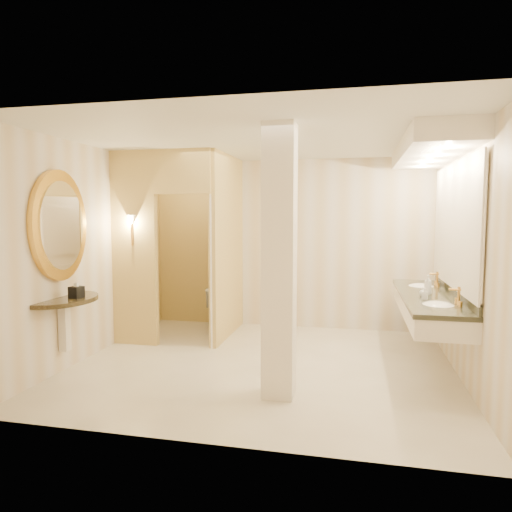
{
  "coord_description": "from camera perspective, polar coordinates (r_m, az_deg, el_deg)",
  "views": [
    {
      "loc": [
        1.08,
        -5.32,
        1.82
      ],
      "look_at": [
        -0.13,
        0.2,
        1.31
      ],
      "focal_mm": 32.0,
      "sensor_mm": 36.0,
      "label": 1
    }
  ],
  "objects": [
    {
      "name": "console_shelf",
      "position": [
        5.66,
        -23.29,
        -0.12
      ],
      "size": [
        0.97,
        0.97,
        1.93
      ],
      "color": "black",
      "rests_on": "floor"
    },
    {
      "name": "ceiling",
      "position": [
        5.5,
        0.88,
        14.36
      ],
      "size": [
        4.5,
        4.5,
        0.0
      ],
      "primitive_type": "plane",
      "rotation": [
        3.14,
        0.0,
        0.0
      ],
      "color": "silver",
      "rests_on": "wall_back"
    },
    {
      "name": "wall_sconce",
      "position": [
        6.49,
        -15.29,
        4.19
      ],
      "size": [
        0.14,
        0.14,
        0.42
      ],
      "color": "#BA883B",
      "rests_on": "toilet_closet"
    },
    {
      "name": "vanity",
      "position": [
        5.79,
        21.29,
        2.91
      ],
      "size": [
        0.75,
        2.61,
        2.09
      ],
      "color": "white",
      "rests_on": "floor"
    },
    {
      "name": "soap_bottle_c",
      "position": [
        5.79,
        20.7,
        -3.4
      ],
      "size": [
        0.11,
        0.11,
        0.24
      ],
      "primitive_type": "imported",
      "rotation": [
        0.0,
        0.0,
        -0.3
      ],
      "color": "#C6B28C",
      "rests_on": "vanity"
    },
    {
      "name": "toilet",
      "position": [
        7.55,
        -4.83,
        -6.21
      ],
      "size": [
        0.55,
        0.74,
        0.67
      ],
      "primitive_type": "imported",
      "rotation": [
        0.0,
        0.0,
        3.43
      ],
      "color": "white",
      "rests_on": "floor"
    },
    {
      "name": "soap_bottle_a",
      "position": [
        5.46,
        20.35,
        -4.44
      ],
      "size": [
        0.08,
        0.08,
        0.13
      ],
      "primitive_type": "imported",
      "rotation": [
        0.0,
        0.0,
        -0.37
      ],
      "color": "beige",
      "rests_on": "vanity"
    },
    {
      "name": "wall_left",
      "position": [
        6.29,
        -19.65,
        0.57
      ],
      "size": [
        0.02,
        4.0,
        2.7
      ],
      "primitive_type": "cube",
      "color": "silver",
      "rests_on": "floor"
    },
    {
      "name": "wall_back",
      "position": [
        7.41,
        3.94,
        1.5
      ],
      "size": [
        4.5,
        0.02,
        2.7
      ],
      "primitive_type": "cube",
      "color": "silver",
      "rests_on": "floor"
    },
    {
      "name": "wall_right",
      "position": [
        5.47,
        24.65,
        -0.25
      ],
      "size": [
        0.02,
        4.0,
        2.7
      ],
      "primitive_type": "cube",
      "color": "silver",
      "rests_on": "floor"
    },
    {
      "name": "tissue_box",
      "position": [
        5.62,
        -21.53,
        -4.22
      ],
      "size": [
        0.15,
        0.15,
        0.13
      ],
      "primitive_type": "cube",
      "rotation": [
        0.0,
        0.0,
        -0.18
      ],
      "color": "black",
      "rests_on": "console_shelf"
    },
    {
      "name": "toilet_closet",
      "position": [
        6.68,
        -6.9,
        1.38
      ],
      "size": [
        1.5,
        1.55,
        2.7
      ],
      "color": "#F1CE7E",
      "rests_on": "floor"
    },
    {
      "name": "pillar",
      "position": [
        4.5,
        2.94,
        -0.85
      ],
      "size": [
        0.31,
        0.31,
        2.7
      ],
      "primitive_type": "cube",
      "color": "white",
      "rests_on": "floor"
    },
    {
      "name": "wall_front",
      "position": [
        3.52,
        -5.65,
        -2.54
      ],
      "size": [
        4.5,
        0.02,
        2.7
      ],
      "primitive_type": "cube",
      "color": "silver",
      "rests_on": "floor"
    },
    {
      "name": "soap_bottle_b",
      "position": [
        5.68,
        20.12,
        -4.21
      ],
      "size": [
        0.09,
        0.09,
        0.11
      ],
      "primitive_type": "imported",
      "rotation": [
        0.0,
        0.0,
        -0.08
      ],
      "color": "silver",
      "rests_on": "vanity"
    },
    {
      "name": "floor",
      "position": [
        5.72,
        0.84,
        -13.39
      ],
      "size": [
        4.5,
        4.5,
        0.0
      ],
      "primitive_type": "plane",
      "color": "silver",
      "rests_on": "ground"
    }
  ]
}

